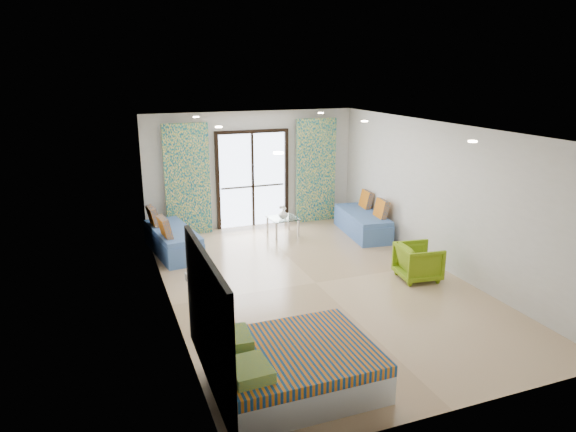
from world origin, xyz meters
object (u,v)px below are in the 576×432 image
object	(u,v)px
bed	(294,366)
armchair	(418,260)
daybed_right	(363,222)
coffee_table	(283,220)
daybed_left	(172,240)

from	to	relation	value
bed	armchair	xyz separation A→B (m)	(3.25, 2.22, 0.09)
daybed_right	coffee_table	xyz separation A→B (m)	(-1.72, 0.58, 0.08)
daybed_right	armchair	xyz separation A→B (m)	(-0.34, -2.65, 0.07)
bed	daybed_left	size ratio (longest dim) A/B	0.94
daybed_left	daybed_right	world-z (taller)	daybed_left
daybed_right	coffee_table	distance (m)	1.82
bed	armchair	bearing A→B (deg)	34.40
daybed_right	armchair	distance (m)	2.67
bed	armchair	size ratio (longest dim) A/B	2.59
coffee_table	armchair	size ratio (longest dim) A/B	1.00
daybed_left	coffee_table	bearing A→B (deg)	-0.38
coffee_table	armchair	world-z (taller)	same
daybed_left	coffee_table	size ratio (longest dim) A/B	2.74
daybed_left	daybed_right	bearing A→B (deg)	-11.23
daybed_left	daybed_right	xyz separation A→B (m)	(4.23, -0.25, -0.00)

